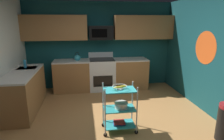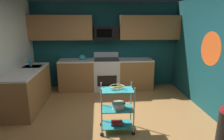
# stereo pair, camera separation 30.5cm
# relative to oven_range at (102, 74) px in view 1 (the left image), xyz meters

# --- Properties ---
(floor) EXTENTS (4.40, 4.80, 0.04)m
(floor) POSITION_rel_oven_range_xyz_m (-0.01, -2.10, -0.50)
(floor) COLOR #A87542
(floor) RESTS_ON ground
(wall_back) EXTENTS (4.52, 0.06, 2.60)m
(wall_back) POSITION_rel_oven_range_xyz_m (-0.01, 0.33, 0.82)
(wall_back) COLOR #14474C
(wall_back) RESTS_ON ground
(wall_right) EXTENTS (0.06, 4.80, 2.60)m
(wall_right) POSITION_rel_oven_range_xyz_m (2.22, -2.10, 0.82)
(wall_right) COLOR #14474C
(wall_right) RESTS_ON ground
(wall_flower_decal) EXTENTS (0.00, 0.74, 0.74)m
(wall_flower_decal) POSITION_rel_oven_range_xyz_m (2.19, -1.64, 0.97)
(wall_flower_decal) COLOR #E5591E
(counter_run) EXTENTS (3.60, 2.33, 0.92)m
(counter_run) POSITION_rel_oven_range_xyz_m (-0.75, -0.45, -0.01)
(counter_run) COLOR #9E6B3D
(counter_run) RESTS_ON ground
(oven_range) EXTENTS (0.76, 0.65, 1.10)m
(oven_range) POSITION_rel_oven_range_xyz_m (0.00, 0.00, 0.00)
(oven_range) COLOR white
(oven_range) RESTS_ON ground
(upper_cabinets) EXTENTS (4.40, 0.33, 0.70)m
(upper_cabinets) POSITION_rel_oven_range_xyz_m (-0.01, 0.13, 1.37)
(upper_cabinets) COLOR #9E6B3D
(microwave) EXTENTS (0.70, 0.39, 0.40)m
(microwave) POSITION_rel_oven_range_xyz_m (-0.00, 0.10, 1.22)
(microwave) COLOR black
(rolling_cart) EXTENTS (0.65, 0.37, 0.91)m
(rolling_cart) POSITION_rel_oven_range_xyz_m (0.10, -2.35, -0.03)
(rolling_cart) COLOR silver
(rolling_cart) RESTS_ON ground
(fruit_bowl) EXTENTS (0.27, 0.27, 0.07)m
(fruit_bowl) POSITION_rel_oven_range_xyz_m (0.10, -2.35, 0.40)
(fruit_bowl) COLOR silver
(fruit_bowl) RESTS_ON rolling_cart
(mixing_bowl_large) EXTENTS (0.25, 0.25, 0.11)m
(mixing_bowl_large) POSITION_rel_oven_range_xyz_m (0.13, -2.35, 0.04)
(mixing_bowl_large) COLOR silver
(mixing_bowl_large) RESTS_ON rolling_cart
(book_stack) EXTENTS (0.23, 0.19, 0.05)m
(book_stack) POSITION_rel_oven_range_xyz_m (0.10, -2.35, -0.32)
(book_stack) COLOR #1E4C8C
(book_stack) RESTS_ON rolling_cart
(kettle) EXTENTS (0.21, 0.18, 0.26)m
(kettle) POSITION_rel_oven_range_xyz_m (-0.71, -0.00, 0.52)
(kettle) COLOR teal
(kettle) RESTS_ON counter_run
(dish_soap_bottle) EXTENTS (0.06, 0.06, 0.20)m
(dish_soap_bottle) POSITION_rel_oven_range_xyz_m (-1.95, -0.76, 0.54)
(dish_soap_bottle) COLOR #2D8CBF
(dish_soap_bottle) RESTS_ON counter_run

